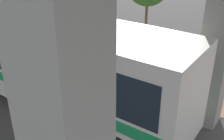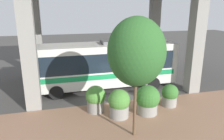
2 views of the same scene
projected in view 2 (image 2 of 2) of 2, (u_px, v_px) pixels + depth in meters
name	position (u px, v px, depth m)	size (l,w,h in m)	color
ground_plane	(122.00, 102.00, 14.97)	(80.00, 80.00, 0.00)	#474442
sidewalk_strip	(138.00, 123.00, 12.19)	(6.00, 40.00, 0.02)	#936B51
bus	(105.00, 63.00, 16.91)	(2.79, 10.92, 3.80)	silver
fire_hydrant	(122.00, 98.00, 14.08)	(0.48, 0.23, 1.11)	red
planter_front	(170.00, 95.00, 14.13)	(1.07, 1.07, 1.48)	gray
planter_middle	(148.00, 100.00, 13.05)	(1.47, 1.47, 1.80)	gray
planter_back	(119.00, 104.00, 12.66)	(1.26, 1.26, 1.71)	gray
planter_extra	(96.00, 99.00, 13.35)	(1.23, 1.23, 1.67)	gray
street_tree_near	(136.00, 52.00, 9.86)	(2.66, 2.66, 5.89)	brown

